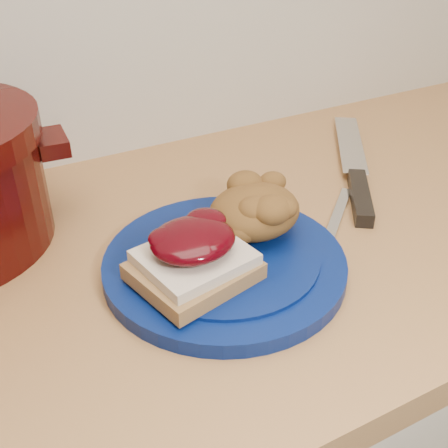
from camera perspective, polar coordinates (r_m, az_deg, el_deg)
name	(u,v)px	position (r m, az deg, el deg)	size (l,w,h in m)	color
plate	(225,264)	(0.65, 0.05, -4.09)	(0.28, 0.28, 0.02)	#051753
sandwich	(193,256)	(0.59, -3.12, -3.29)	(0.14, 0.13, 0.06)	olive
stuffing_mound	(254,211)	(0.67, 3.11, 1.30)	(0.11, 0.10, 0.06)	brown
chef_knife	(357,181)	(0.84, 13.38, 4.30)	(0.22, 0.30, 0.02)	black
butter_knife	(335,220)	(0.75, 11.25, 0.35)	(0.18, 0.01, 0.00)	silver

